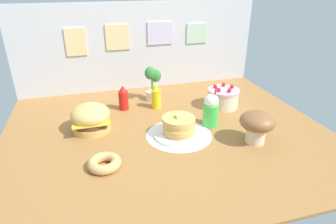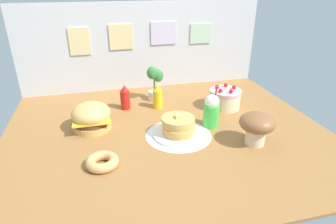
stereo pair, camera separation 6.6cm
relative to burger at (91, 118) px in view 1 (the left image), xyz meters
name	(u,v)px [view 1 (the left image)]	position (x,y,z in m)	size (l,w,h in m)	color
ground_plane	(167,132)	(0.54, -0.18, -0.11)	(2.36, 1.97, 0.02)	#9E6B38
back_wall	(140,46)	(0.54, 0.80, 0.32)	(2.36, 0.04, 0.84)	silver
doily_mat	(179,135)	(0.60, -0.26, -0.10)	(0.48, 0.48, 0.00)	white
burger	(91,118)	(0.00, 0.00, 0.00)	(0.29, 0.29, 0.21)	#DBA859
pancake_stack	(179,127)	(0.60, -0.26, -0.03)	(0.37, 0.37, 0.16)	white
layer_cake	(223,98)	(1.13, 0.11, -0.01)	(0.27, 0.27, 0.20)	beige
ketchup_bottle	(123,98)	(0.28, 0.30, 0.00)	(0.08, 0.08, 0.22)	red
mustard_bottle	(156,97)	(0.56, 0.25, 0.00)	(0.08, 0.08, 0.22)	yellow
cream_soda_cup	(211,110)	(0.88, -0.18, 0.03)	(0.12, 0.12, 0.32)	green
donut_pink_glaze	(104,163)	(0.05, -0.50, -0.07)	(0.20, 0.20, 0.06)	tan
potted_plant	(152,82)	(0.57, 0.44, 0.08)	(0.16, 0.13, 0.33)	white
mushroom_stool	(257,124)	(1.08, -0.50, 0.04)	(0.24, 0.24, 0.23)	beige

